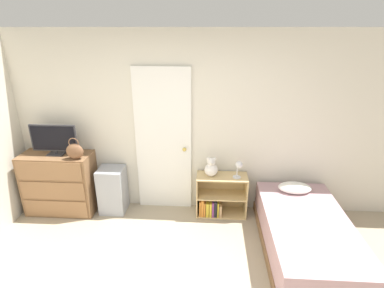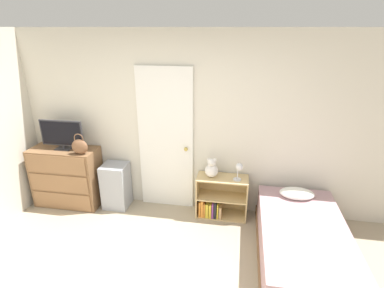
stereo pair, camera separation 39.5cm
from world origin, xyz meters
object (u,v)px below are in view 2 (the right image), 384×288
object	(u,v)px
desk_lamp	(239,169)
teddy_bear	(212,169)
storage_bin	(116,186)
tv	(62,134)
dresser	(67,177)
bookshelf	(217,200)
bed	(302,244)
handbag	(80,146)

from	to	relation	value
desk_lamp	teddy_bear	bearing A→B (deg)	173.28
storage_bin	teddy_bear	xyz separation A→B (m)	(1.42, 0.01, 0.39)
tv	storage_bin	xyz separation A→B (m)	(0.73, 0.04, -0.78)
dresser	bookshelf	xyz separation A→B (m)	(2.27, 0.06, -0.21)
tv	bed	xyz separation A→B (m)	(3.29, -0.70, -0.89)
dresser	tv	size ratio (longest dim) A/B	1.53
storage_bin	desk_lamp	distance (m)	1.85
handbag	bookshelf	distance (m)	2.07
storage_bin	teddy_bear	size ratio (longest dim) A/B	2.43
handbag	bookshelf	bearing A→B (deg)	5.47
handbag	bookshelf	world-z (taller)	handbag
bookshelf	dresser	bearing A→B (deg)	-178.39
desk_lamp	bed	xyz separation A→B (m)	(0.77, -0.71, -0.55)
storage_bin	bed	size ratio (longest dim) A/B	0.37
tv	bookshelf	distance (m)	2.42
bookshelf	handbag	bearing A→B (deg)	-174.53
bed	desk_lamp	bearing A→B (deg)	137.39
handbag	bed	bearing A→B (deg)	-10.89
dresser	handbag	distance (m)	0.67
teddy_bear	desk_lamp	size ratio (longest dim) A/B	1.10
desk_lamp	bookshelf	bearing A→B (deg)	170.41
dresser	teddy_bear	xyz separation A→B (m)	(2.17, 0.06, 0.28)
storage_bin	bed	world-z (taller)	storage_bin
handbag	bed	distance (m)	3.11
bookshelf	bed	bearing A→B (deg)	-35.80
tv	handbag	size ratio (longest dim) A/B	2.14
tv	teddy_bear	distance (m)	2.19
tv	desk_lamp	bearing A→B (deg)	0.18
dresser	bed	size ratio (longest dim) A/B	0.53
dresser	storage_bin	size ratio (longest dim) A/B	1.44
bookshelf	bed	size ratio (longest dim) A/B	0.39
handbag	tv	bearing A→B (deg)	158.86
desk_lamp	bed	world-z (taller)	desk_lamp
teddy_bear	desk_lamp	bearing A→B (deg)	-6.72
dresser	handbag	bearing A→B (deg)	-18.76
dresser	desk_lamp	distance (m)	2.57
teddy_bear	bed	distance (m)	1.45
tv	bed	size ratio (longest dim) A/B	0.35
bed	storage_bin	bearing A→B (deg)	163.96
tv	storage_bin	world-z (taller)	tv
dresser	storage_bin	distance (m)	0.76
storage_bin	handbag	bearing A→B (deg)	-157.08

